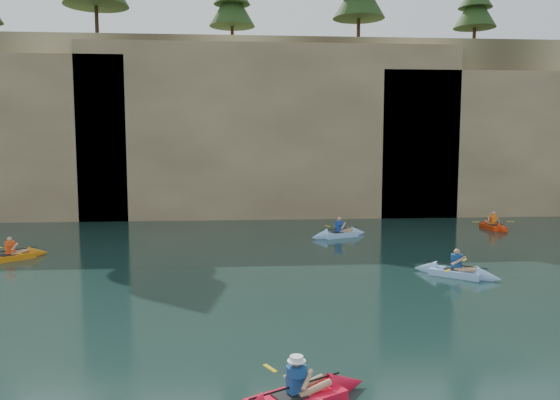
{
  "coord_description": "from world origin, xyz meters",
  "views": [
    {
      "loc": [
        -0.23,
        -12.72,
        5.0
      ],
      "look_at": [
        1.2,
        5.51,
        3.0
      ],
      "focal_mm": 35.0,
      "sensor_mm": 36.0,
      "label": 1
    }
  ],
  "objects": [
    {
      "name": "ground",
      "position": [
        0.0,
        0.0,
        0.0
      ],
      "size": [
        160.0,
        160.0,
        0.0
      ],
      "primitive_type": "plane",
      "color": "black",
      "rests_on": "ground"
    },
    {
      "name": "sea_cave_east",
      "position": [
        10.0,
        21.95,
        2.25
      ],
      "size": [
        5.0,
        1.0,
        4.5
      ],
      "primitive_type": "cube",
      "color": "black",
      "rests_on": "ground"
    },
    {
      "name": "kayaker_red_far",
      "position": [
        14.24,
        16.84,
        0.15
      ],
      "size": [
        2.45,
        3.39,
        1.25
      ],
      "rotation": [
        0.0,
        0.0,
        1.56
      ],
      "color": "red",
      "rests_on": "ground"
    },
    {
      "name": "cliff_slab_center",
      "position": [
        2.0,
        22.6,
        5.7
      ],
      "size": [
        24.0,
        2.4,
        11.4
      ],
      "primitive_type": "cube",
      "color": "tan",
      "rests_on": "ground"
    },
    {
      "name": "kayaker_orange",
      "position": [
        -9.76,
        10.57,
        0.15
      ],
      "size": [
        2.84,
        2.76,
        1.23
      ],
      "rotation": [
        0.0,
        0.0,
        0.76
      ],
      "color": "orange",
      "rests_on": "ground"
    },
    {
      "name": "main_kayaker",
      "position": [
        0.84,
        -3.0,
        0.16
      ],
      "size": [
        3.29,
        2.28,
        1.24
      ],
      "rotation": [
        0.0,
        0.0,
        0.5
      ],
      "color": "red",
      "rests_on": "ground"
    },
    {
      "name": "kayaker_ltblue_mid",
      "position": [
        5.03,
        14.97,
        0.16
      ],
      "size": [
        3.41,
        2.34,
        1.3
      ],
      "rotation": [
        0.0,
        0.0,
        0.43
      ],
      "color": "#98C7FF",
      "rests_on": "ground"
    },
    {
      "name": "kayaker_ltblue_near",
      "position": [
        7.82,
        6.46,
        0.16
      ],
      "size": [
        2.99,
        2.62,
        1.27
      ],
      "rotation": [
        0.0,
        0.0,
        -0.68
      ],
      "color": "#8EBAEE",
      "rests_on": "ground"
    },
    {
      "name": "cliff",
      "position": [
        0.0,
        30.0,
        6.0
      ],
      "size": [
        70.0,
        16.0,
        12.0
      ],
      "primitive_type": "cube",
      "color": "tan",
      "rests_on": "ground"
    },
    {
      "name": "sea_cave_center",
      "position": [
        -4.0,
        21.95,
        1.6
      ],
      "size": [
        3.5,
        1.0,
        3.2
      ],
      "primitive_type": "cube",
      "color": "black",
      "rests_on": "ground"
    }
  ]
}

